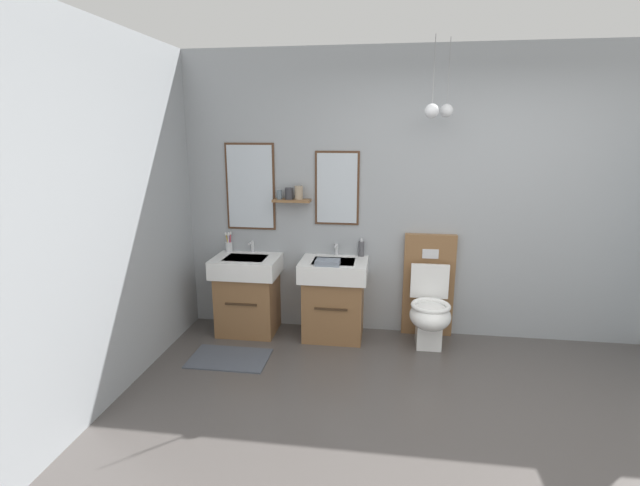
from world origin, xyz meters
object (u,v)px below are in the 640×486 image
Objects in this scene: vanity_sink_right at (334,296)px; toilet at (429,303)px; soap_dispenser at (361,249)px; folded_hand_towel at (328,262)px; toothbrush_cup at (229,246)px; vanity_sink_left at (248,292)px.

toilet reaches higher than vanity_sink_right.
folded_hand_towel is (-0.28, -0.34, -0.05)m from soap_dispenser.
folded_hand_towel reaches higher than vanity_sink_right.
toilet is 4.96× the size of toothbrush_cup.
soap_dispenser is (1.09, 0.19, 0.43)m from vanity_sink_left.
vanity_sink_right is 0.41m from folded_hand_towel.
vanity_sink_right is at bearing -179.04° from toilet.
vanity_sink_left is at bearing -179.51° from toilet.
vanity_sink_right is 0.76× the size of toilet.
toilet is 4.55× the size of folded_hand_towel.
toothbrush_cup reaches higher than folded_hand_towel.
vanity_sink_left is 3.79× the size of toothbrush_cup.
toilet reaches higher than soap_dispenser.
folded_hand_towel is at bearing -169.69° from toilet.
toilet is at bearing 10.31° from folded_hand_towel.
vanity_sink_left is 3.47× the size of folded_hand_towel.
toothbrush_cup is at bearing 170.75° from vanity_sink_right.
toilet is (0.89, 0.01, -0.03)m from vanity_sink_right.
soap_dispenser is (0.24, 0.19, 0.43)m from vanity_sink_right.
vanity_sink_left is 4.25× the size of soap_dispenser.
vanity_sink_right is 0.53m from soap_dispenser.
vanity_sink_right is 1.17m from toothbrush_cup.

